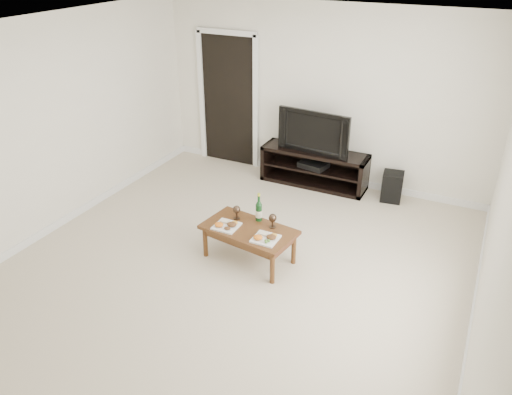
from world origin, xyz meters
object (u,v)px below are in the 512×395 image
object	(u,v)px
television	(316,130)
media_console	(314,168)
subwoofer	(392,187)
coffee_table	(249,244)

from	to	relation	value
television	media_console	bearing A→B (deg)	0.00
media_console	television	bearing A→B (deg)	0.00
media_console	subwoofer	distance (m)	1.18
television	subwoofer	bearing A→B (deg)	5.27
subwoofer	coffee_table	bearing A→B (deg)	-125.03
media_console	coffee_table	bearing A→B (deg)	-89.22
media_console	television	size ratio (longest dim) A/B	1.45
media_console	subwoofer	size ratio (longest dim) A/B	3.77
television	coffee_table	distance (m)	2.32
television	subwoofer	world-z (taller)	television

